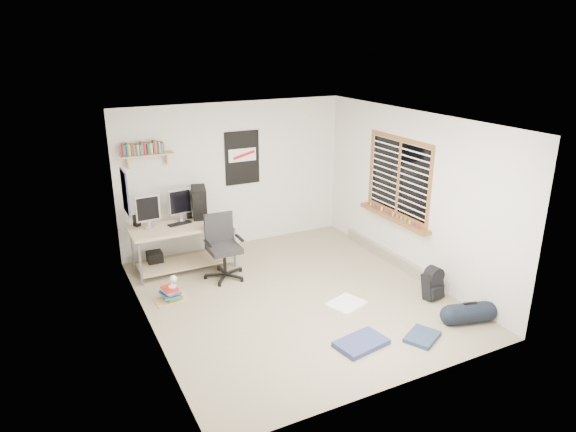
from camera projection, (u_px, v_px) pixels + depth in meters
name	position (u px, v px, depth m)	size (l,w,h in m)	color
floor	(294.00, 297.00, 7.30)	(4.00, 4.50, 0.01)	gray
ceiling	(295.00, 120.00, 6.48)	(4.00, 4.50, 0.01)	white
back_wall	(234.00, 176.00, 8.79)	(4.00, 0.01, 2.50)	silver
left_wall	(144.00, 238.00, 6.04)	(0.01, 4.50, 2.50)	silver
right_wall	(412.00, 194.00, 7.75)	(0.01, 4.50, 2.50)	silver
desk	(184.00, 247.00, 8.08)	(1.60, 0.70, 0.73)	#D3B192
monitor_left	(148.00, 216.00, 7.78)	(0.36, 0.09, 0.40)	#A4A3A8
monitor_right	(181.00, 209.00, 8.09)	(0.37, 0.09, 0.41)	#B4B5B9
pc_tower	(199.00, 202.00, 8.28)	(0.22, 0.47, 0.49)	black
keyboard	(180.00, 224.00, 8.01)	(0.36, 0.13, 0.02)	black
speaker_left	(137.00, 221.00, 7.91)	(0.09, 0.09, 0.18)	black
speaker_right	(189.00, 213.00, 8.26)	(0.08, 0.08, 0.16)	black
office_chair	(224.00, 248.00, 7.73)	(0.65, 0.65, 0.99)	black
wall_shelf	(148.00, 155.00, 7.90)	(0.80, 0.22, 0.24)	tan
poster_back_wall	(242.00, 158.00, 8.74)	(0.62, 0.03, 0.92)	black
poster_left_wall	(125.00, 192.00, 6.98)	(0.02, 0.42, 0.60)	navy
window	(398.00, 177.00, 7.91)	(0.10, 1.50, 1.26)	brown
baseboard_heater	(392.00, 258.00, 8.36)	(0.08, 2.50, 0.18)	#B7B2A8
backpack	(433.00, 285.00, 7.19)	(0.28, 0.22, 0.37)	black
duffel_bag	(469.00, 313.00, 6.60)	(0.27, 0.27, 0.52)	black
tshirt	(346.00, 304.00, 7.05)	(0.47, 0.40, 0.04)	white
jeans_a	(361.00, 343.00, 6.13)	(0.61, 0.39, 0.07)	navy
jeans_b	(422.00, 337.00, 6.27)	(0.44, 0.33, 0.05)	#22324D
book_stack	(171.00, 290.00, 7.17)	(0.48, 0.39, 0.32)	brown
desk_lamp	(172.00, 275.00, 7.08)	(0.11, 0.18, 0.18)	white
subwoofer	(155.00, 260.00, 8.17)	(0.24, 0.24, 0.26)	black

